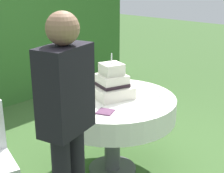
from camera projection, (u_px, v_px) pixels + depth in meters
ground_plane at (112, 169)px, 3.26m from camera, size 20.00×20.00×0.00m
cake_table at (112, 109)px, 3.06m from camera, size 1.15×1.15×0.74m
wedding_cake at (112, 84)px, 3.00m from camera, size 0.40×0.40×0.40m
serving_plate_near at (155, 94)px, 3.07m from camera, size 0.13×0.13×0.01m
serving_plate_far at (74, 94)px, 3.08m from camera, size 0.12×0.12×0.01m
napkin_stack at (105, 112)px, 2.69m from camera, size 0.16×0.16×0.01m
standing_person at (67, 120)px, 2.10m from camera, size 0.40×0.28×1.60m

